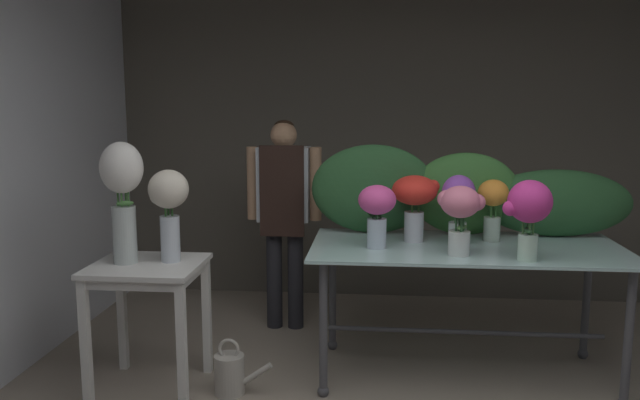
# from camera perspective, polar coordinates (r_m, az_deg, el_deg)

# --- Properties ---
(ground_plane) EXTENTS (7.31, 7.31, 0.00)m
(ground_plane) POSITION_cam_1_polar(r_m,az_deg,el_deg) (4.32, 6.76, -14.90)
(ground_plane) COLOR gray
(wall_back) EXTENTS (4.93, 0.12, 2.97)m
(wall_back) POSITION_cam_1_polar(r_m,az_deg,el_deg) (5.62, 6.66, 6.26)
(wall_back) COLOR #5B564C
(wall_back) RESTS_ON ground
(wall_left) EXTENTS (0.12, 3.44, 2.97)m
(wall_left) POSITION_cam_1_polar(r_m,az_deg,el_deg) (4.61, -25.35, 4.90)
(wall_left) COLOR silver
(wall_left) RESTS_ON ground
(display_table_glass) EXTENTS (1.92, 0.93, 0.86)m
(display_table_glass) POSITION_cam_1_polar(r_m,az_deg,el_deg) (4.06, 13.04, -5.81)
(display_table_glass) COLOR #A7CFCD
(display_table_glass) RESTS_ON ground
(side_table_white) EXTENTS (0.64, 0.60, 0.79)m
(side_table_white) POSITION_cam_1_polar(r_m,az_deg,el_deg) (3.94, -15.30, -7.16)
(side_table_white) COLOR white
(side_table_white) RESTS_ON ground
(florist) EXTENTS (0.57, 0.24, 1.60)m
(florist) POSITION_cam_1_polar(r_m,az_deg,el_deg) (4.78, -3.26, -0.21)
(florist) COLOR #232328
(florist) RESTS_ON ground
(foliage_backdrop) EXTENTS (2.11, 0.26, 0.60)m
(foliage_backdrop) POSITION_cam_1_polar(r_m,az_deg,el_deg) (4.32, 12.92, 0.41)
(foliage_backdrop) COLOR #28562D
(foliage_backdrop) RESTS_ON display_table_glass
(vase_fuchsia_lilies) EXTENTS (0.23, 0.23, 0.39)m
(vase_fuchsia_lilies) POSITION_cam_1_polar(r_m,az_deg,el_deg) (3.84, 5.17, -0.88)
(vase_fuchsia_lilies) COLOR silver
(vase_fuchsia_lilies) RESTS_ON display_table_glass
(vase_sunset_carnations) EXTENTS (0.19, 0.19, 0.40)m
(vase_sunset_carnations) POSITION_cam_1_polar(r_m,az_deg,el_deg) (4.17, 15.37, -0.25)
(vase_sunset_carnations) COLOR silver
(vase_sunset_carnations) RESTS_ON display_table_glass
(vase_rosy_roses) EXTENTS (0.27, 0.23, 0.41)m
(vase_rosy_roses) POSITION_cam_1_polar(r_m,az_deg,el_deg) (3.73, 12.54, -0.96)
(vase_rosy_roses) COLOR silver
(vase_rosy_roses) RESTS_ON display_table_glass
(vase_scarlet_peonies) EXTENTS (0.30, 0.29, 0.43)m
(vase_scarlet_peonies) POSITION_cam_1_polar(r_m,az_deg,el_deg) (4.04, 8.58, 0.17)
(vase_scarlet_peonies) COLOR silver
(vase_scarlet_peonies) RESTS_ON display_table_glass
(vase_magenta_snapdragons) EXTENTS (0.28, 0.24, 0.46)m
(vase_magenta_snapdragons) POSITION_cam_1_polar(r_m,az_deg,el_deg) (3.70, 18.36, -0.77)
(vase_magenta_snapdragons) COLOR silver
(vase_magenta_snapdragons) RESTS_ON display_table_glass
(vase_violet_dahlias) EXTENTS (0.21, 0.21, 0.44)m
(vase_violet_dahlias) POSITION_cam_1_polar(r_m,az_deg,el_deg) (4.00, 12.42, -0.14)
(vase_violet_dahlias) COLOR silver
(vase_violet_dahlias) RESTS_ON display_table_glass
(vase_white_roses_tall) EXTENTS (0.26, 0.25, 0.72)m
(vase_white_roses_tall) POSITION_cam_1_polar(r_m,az_deg,el_deg) (3.88, -17.40, 0.86)
(vase_white_roses_tall) COLOR silver
(vase_white_roses_tall) RESTS_ON side_table_white
(vase_cream_lisianthus_tall) EXTENTS (0.24, 0.24, 0.55)m
(vase_cream_lisianthus_tall) POSITION_cam_1_polar(r_m,az_deg,el_deg) (3.86, -13.53, -0.33)
(vase_cream_lisianthus_tall) COLOR silver
(vase_cream_lisianthus_tall) RESTS_ON side_table_white
(watering_can) EXTENTS (0.35, 0.18, 0.34)m
(watering_can) POSITION_cam_1_polar(r_m,az_deg,el_deg) (3.96, -8.11, -15.24)
(watering_can) COLOR #B7B2A8
(watering_can) RESTS_ON ground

